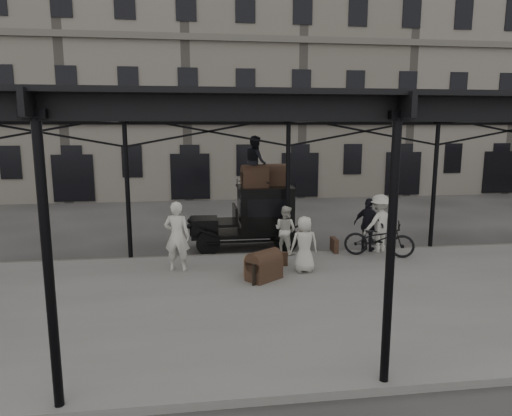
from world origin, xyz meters
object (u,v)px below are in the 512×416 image
(porter_official, at_px, (369,225))
(steamer_trunk_roof_near, at_px, (255,178))
(bicycle, at_px, (379,239))
(steamer_trunk_platform, at_px, (264,267))
(porter_left, at_px, (177,236))
(taxi, at_px, (256,214))

(porter_official, bearing_deg, steamer_trunk_roof_near, 29.42)
(bicycle, relative_size, steamer_trunk_platform, 2.35)
(steamer_trunk_roof_near, bearing_deg, porter_official, -21.91)
(porter_left, xyz_separation_m, bicycle, (6.25, 0.61, -0.43))
(porter_left, bearing_deg, taxi, -122.16)
(porter_official, height_order, bicycle, porter_official)
(bicycle, bearing_deg, steamer_trunk_roof_near, 85.53)
(taxi, height_order, steamer_trunk_platform, taxi)
(porter_official, distance_m, steamer_trunk_roof_near, 4.06)
(taxi, relative_size, steamer_trunk_platform, 3.98)
(porter_left, relative_size, bicycle, 0.93)
(taxi, xyz_separation_m, steamer_trunk_platform, (-0.29, -3.75, -0.72))
(taxi, bearing_deg, porter_official, -21.10)
(taxi, relative_size, steamer_trunk_roof_near, 4.18)
(porter_left, height_order, steamer_trunk_roof_near, steamer_trunk_roof_near)
(taxi, distance_m, steamer_trunk_roof_near, 1.32)
(porter_left, xyz_separation_m, steamer_trunk_roof_near, (2.52, 2.39, 1.35))
(taxi, xyz_separation_m, bicycle, (3.64, -2.03, -0.49))
(bicycle, xyz_separation_m, steamer_trunk_platform, (-3.93, -1.73, -0.23))
(taxi, relative_size, bicycle, 1.70)
(taxi, height_order, porter_left, taxi)
(taxi, bearing_deg, porter_left, -134.63)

